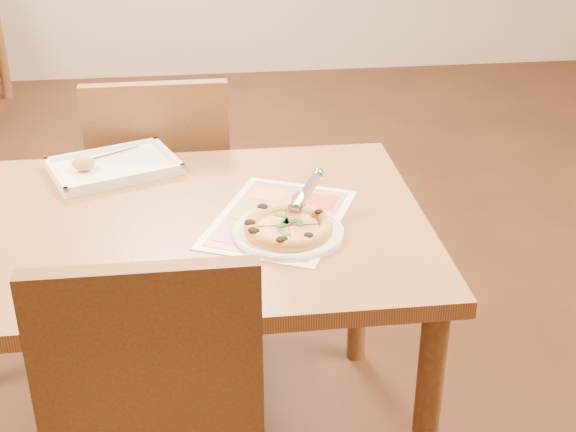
{
  "coord_description": "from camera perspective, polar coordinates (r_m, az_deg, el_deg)",
  "views": [
    {
      "loc": [
        0.11,
        -1.71,
        1.6
      ],
      "look_at": [
        0.31,
        -0.1,
        0.77
      ],
      "focal_mm": 50.0,
      "sensor_mm": 36.0,
      "label": 1
    }
  ],
  "objects": [
    {
      "name": "menu",
      "position": [
        1.91,
        -0.62,
        -0.17
      ],
      "size": [
        0.43,
        0.49,
        0.0
      ],
      "primitive_type": "cube",
      "rotation": [
        0.0,
        0.0,
        -0.43
      ],
      "color": "white",
      "rests_on": "dining_table"
    },
    {
      "name": "plate",
      "position": [
        1.84,
        0.0,
        -1.19
      ],
      "size": [
        0.32,
        0.32,
        0.01
      ],
      "primitive_type": "cylinder",
      "rotation": [
        0.0,
        0.0,
        0.28
      ],
      "color": "white",
      "rests_on": "dining_table"
    },
    {
      "name": "appetizer_tray",
      "position": [
        2.21,
        -12.42,
        3.36
      ],
      "size": [
        0.38,
        0.32,
        0.06
      ],
      "rotation": [
        0.0,
        0.0,
        0.37
      ],
      "color": "white",
      "rests_on": "dining_table"
    },
    {
      "name": "pizza",
      "position": [
        1.83,
        0.02,
        -0.78
      ],
      "size": [
        0.21,
        0.21,
        0.03
      ],
      "rotation": [
        0.0,
        0.0,
        -0.04
      ],
      "color": "gold",
      "rests_on": "plate"
    },
    {
      "name": "pizza_cutter",
      "position": [
        1.84,
        1.14,
        1.44
      ],
      "size": [
        0.1,
        0.13,
        0.09
      ],
      "rotation": [
        0.0,
        0.0,
        0.94
      ],
      "color": "silver",
      "rests_on": "pizza"
    },
    {
      "name": "chair_far",
      "position": [
        2.53,
        -8.96,
        2.74
      ],
      "size": [
        0.42,
        0.42,
        0.47
      ],
      "rotation": [
        0.0,
        0.0,
        3.14
      ],
      "color": "brown",
      "rests_on": "ground"
    },
    {
      "name": "dining_table",
      "position": [
        1.97,
        -9.36,
        -2.67
      ],
      "size": [
        1.3,
        0.85,
        0.72
      ],
      "color": "#94613B",
      "rests_on": "ground"
    }
  ]
}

